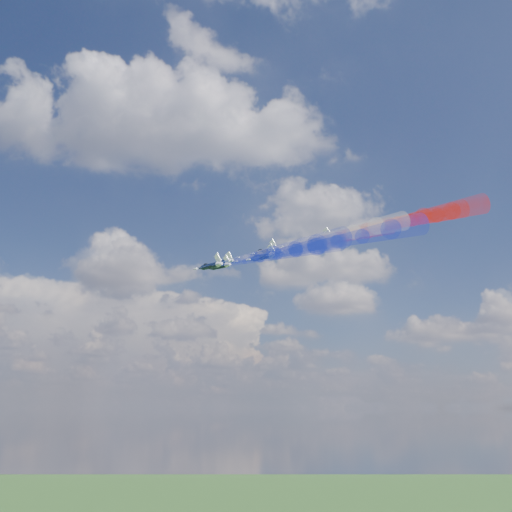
{
  "coord_description": "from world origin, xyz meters",
  "views": [
    {
      "loc": [
        2.36,
        -147.14,
        112.79
      ],
      "look_at": [
        6.27,
        14.02,
        156.24
      ],
      "focal_mm": 39.74,
      "sensor_mm": 36.0,
      "label": 1
    }
  ],
  "objects": [
    {
      "name": "trail_inner_right",
      "position": [
        25.11,
        -0.79,
        157.04
      ],
      "size": [
        29.34,
        42.14,
        10.36
      ],
      "primitive_type": null,
      "rotation": [
        0.11,
        -0.35,
        0.53
      ],
      "color": "red"
    },
    {
      "name": "jet_rear_left",
      "position": [
        7.5,
        -5.22,
        150.78
      ],
      "size": [
        16.83,
        17.41,
        8.45
      ],
      "primitive_type": null,
      "rotation": [
        0.11,
        -0.35,
        0.53
      ],
      "color": "black"
    },
    {
      "name": "jet_inner_right",
      "position": [
        9.64,
        23.63,
        159.93
      ],
      "size": [
        16.83,
        17.41,
        8.45
      ],
      "primitive_type": null,
      "rotation": [
        0.11,
        -0.35,
        0.53
      ],
      "color": "black"
    },
    {
      "name": "jet_lead",
      "position": [
        -3.94,
        29.27,
        158.24
      ],
      "size": [
        16.83,
        17.41,
        8.45
      ],
      "primitive_type": null,
      "rotation": [
        0.11,
        -0.35,
        0.53
      ],
      "color": "black"
    },
    {
      "name": "jet_inner_left",
      "position": [
        -4.38,
        14.08,
        153.03
      ],
      "size": [
        16.83,
        17.41,
        8.45
      ],
      "primitive_type": null,
      "rotation": [
        0.11,
        -0.35,
        0.53
      ],
      "color": "black"
    },
    {
      "name": "trail_outer_right",
      "position": [
        40.78,
        -6.52,
        159.39
      ],
      "size": [
        29.34,
        42.14,
        10.36
      ],
      "primitive_type": null,
      "rotation": [
        0.11,
        -0.35,
        0.53
      ],
      "color": "red"
    },
    {
      "name": "trail_center_third",
      "position": [
        24.33,
        -14.09,
        153.74
      ],
      "size": [
        29.34,
        42.14,
        10.36
      ],
      "primitive_type": null,
      "rotation": [
        0.11,
        -0.35,
        0.53
      ],
      "color": "white"
    },
    {
      "name": "trail_rear_right",
      "position": [
        38.52,
        -21.89,
        154.89
      ],
      "size": [
        29.34,
        42.14,
        10.36
      ],
      "primitive_type": null,
      "rotation": [
        0.11,
        -0.35,
        0.53
      ],
      "color": "red"
    },
    {
      "name": "trail_inner_left",
      "position": [
        11.09,
        -10.35,
        150.13
      ],
      "size": [
        29.34,
        42.14,
        10.36
      ],
      "primitive_type": null,
      "rotation": [
        0.11,
        -0.35,
        0.53
      ],
      "color": "#1728CA"
    },
    {
      "name": "jet_rear_right",
      "position": [
        23.05,
        2.53,
        157.79
      ],
      "size": [
        16.83,
        17.41,
        8.45
      ],
      "primitive_type": null,
      "rotation": [
        0.11,
        -0.35,
        0.53
      ],
      "color": "black"
    },
    {
      "name": "trail_rear_left",
      "position": [
        22.97,
        -29.64,
        147.89
      ],
      "size": [
        29.34,
        42.14,
        10.36
      ],
      "primitive_type": null,
      "rotation": [
        0.11,
        -0.35,
        0.53
      ],
      "color": "#1728CA"
    },
    {
      "name": "jet_outer_right",
      "position": [
        25.31,
        17.91,
        162.28
      ],
      "size": [
        16.83,
        17.41,
        8.45
      ],
      "primitive_type": null,
      "rotation": [
        0.11,
        -0.35,
        0.53
      ],
      "color": "black"
    },
    {
      "name": "trail_outer_left",
      "position": [
        9.29,
        -25.43,
        146.48
      ],
      "size": [
        29.34,
        42.14,
        10.36
      ],
      "primitive_type": null,
      "rotation": [
        0.11,
        -0.35,
        0.53
      ],
      "color": "#1728CA"
    },
    {
      "name": "jet_outer_left",
      "position": [
        -6.18,
        -1.0,
        149.37
      ],
      "size": [
        16.83,
        17.41,
        8.45
      ],
      "primitive_type": null,
      "rotation": [
        0.11,
        -0.35,
        0.53
      ],
      "color": "black"
    },
    {
      "name": "trail_lead",
      "position": [
        11.53,
        4.84,
        155.35
      ],
      "size": [
        29.34,
        42.14,
        10.36
      ],
      "primitive_type": null,
      "rotation": [
        0.11,
        -0.35,
        0.53
      ],
      "color": "white"
    },
    {
      "name": "jet_center_third",
      "position": [
        8.87,
        10.34,
        156.63
      ],
      "size": [
        16.83,
        17.41,
        8.45
      ],
      "primitive_type": null,
      "rotation": [
        0.11,
        -0.35,
        0.53
      ],
      "color": "black"
    }
  ]
}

